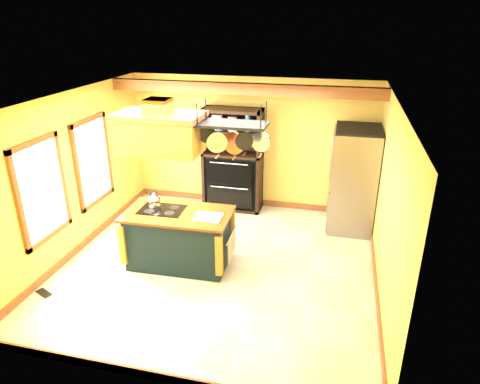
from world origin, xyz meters
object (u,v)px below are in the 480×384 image
at_px(range_hood, 160,131).
at_px(pot_rack, 233,131).
at_px(refrigerator, 353,182).
at_px(hutch, 233,170).
at_px(kitchen_island, 179,238).

xyz_separation_m(range_hood, pot_rack, (1.10, 0.01, 0.06)).
height_order(refrigerator, hutch, hutch).
relative_size(range_hood, pot_rack, 1.21).
height_order(pot_rack, hutch, pot_rack).
distance_m(pot_rack, hutch, 2.84).
bearing_deg(range_hood, kitchen_island, 0.22).
bearing_deg(kitchen_island, hutch, 81.15).
relative_size(kitchen_island, refrigerator, 0.90).
bearing_deg(hutch, range_hood, -101.88).
relative_size(kitchen_island, pot_rack, 1.61).
xyz_separation_m(pot_rack, hutch, (-0.61, 2.36, -1.45)).
bearing_deg(range_hood, pot_rack, 0.59).
distance_m(kitchen_island, range_hood, 1.77).
distance_m(range_hood, pot_rack, 1.11).
distance_m(kitchen_island, pot_rack, 2.03).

